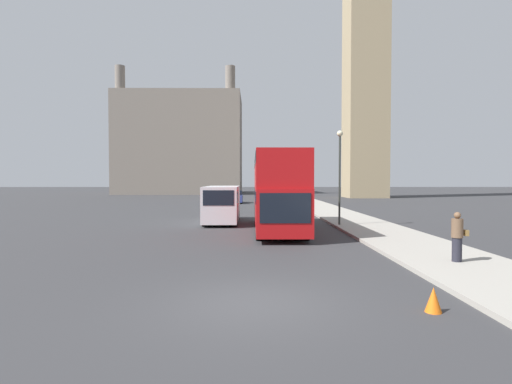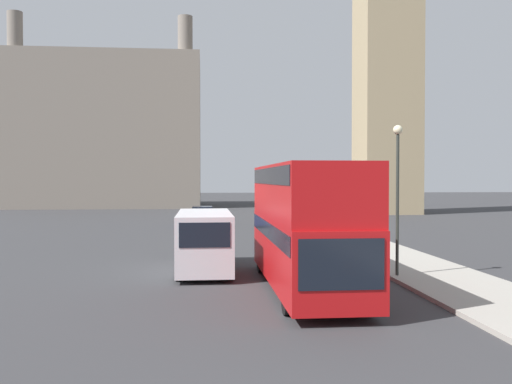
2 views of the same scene
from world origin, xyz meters
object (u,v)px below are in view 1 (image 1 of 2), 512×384
white_van (222,203)px  street_lamp (340,163)px  clock_tower (366,1)px  red_double_decker_bus (278,189)px  parked_sedan (235,197)px  pedestrian (457,237)px

white_van → street_lamp: size_ratio=1.09×
clock_tower → red_double_decker_bus: size_ratio=5.89×
red_double_decker_bus → white_van: size_ratio=1.68×
white_van → parked_sedan: size_ratio=1.38×
white_van → pedestrian: size_ratio=3.74×
street_lamp → pedestrian: bearing=-82.1°
pedestrian → street_lamp: size_ratio=0.29×
parked_sedan → clock_tower: bearing=36.9°
parked_sedan → street_lamp: bearing=-73.6°
red_double_decker_bus → street_lamp: street_lamp is taller
red_double_decker_bus → street_lamp: (3.89, 1.67, 1.52)m
clock_tower → parked_sedan: clock_tower is taller
clock_tower → street_lamp: bearing=-107.8°
white_van → pedestrian: bearing=-56.4°
clock_tower → red_double_decker_bus: (-16.87, -42.17, -29.18)m
pedestrian → parked_sedan: bearing=103.9°
street_lamp → parked_sedan: bearing=106.4°
clock_tower → street_lamp: 50.72m
white_van → red_double_decker_bus: bearing=-49.4°
white_van → street_lamp: bearing=-17.8°
clock_tower → red_double_decker_bus: clock_tower is taller
pedestrian → parked_sedan: pedestrian is taller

